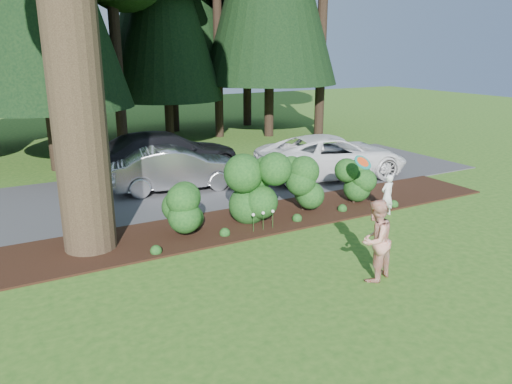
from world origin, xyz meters
TOP-DOWN VIEW (x-y plane):
  - ground at (0.00, 0.00)m, footprint 80.00×80.00m
  - mulch_bed at (0.00, 3.25)m, footprint 16.00×2.50m
  - driveway at (0.00, 7.50)m, footprint 22.00×6.00m
  - shrub_row at (0.77, 3.14)m, footprint 6.53×1.60m
  - lily_cluster at (-0.30, 2.40)m, footprint 0.69×0.09m
  - car_silver_wagon at (-0.88, 7.35)m, footprint 4.68×2.24m
  - car_white_suv at (4.87, 6.18)m, footprint 6.09×3.64m
  - car_dark_suv at (-0.65, 9.19)m, footprint 6.16×2.95m
  - child at (3.54, 1.80)m, footprint 0.48×0.34m
  - adult at (0.31, -1.23)m, footprint 1.03×0.91m
  - frisbee at (2.72, 2.02)m, footprint 0.56×0.43m

SIDE VIEW (x-z plane):
  - ground at x=0.00m, z-range 0.00..0.00m
  - driveway at x=0.00m, z-range 0.00..0.03m
  - mulch_bed at x=0.00m, z-range 0.00..0.05m
  - lily_cluster at x=-0.30m, z-range 0.21..0.78m
  - child at x=3.54m, z-range 0.00..1.24m
  - car_silver_wagon at x=-0.88m, z-range 0.03..1.51m
  - shrub_row at x=0.77m, z-range 0.00..1.61m
  - car_white_suv at x=4.87m, z-range 0.03..1.62m
  - adult at x=0.31m, z-range 0.00..1.77m
  - car_dark_suv at x=-0.65m, z-range 0.03..1.76m
  - frisbee at x=2.72m, z-range 1.45..1.85m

